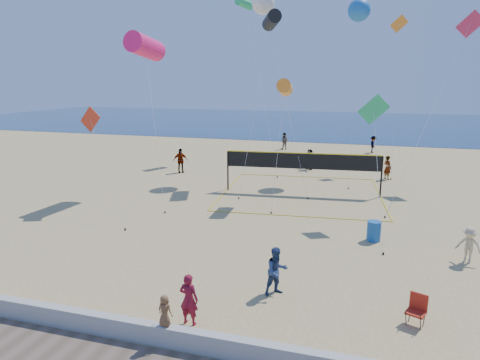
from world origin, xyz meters
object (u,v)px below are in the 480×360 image
(woman, at_px, (189,299))
(volleyball_net, at_px, (302,165))
(trash_barrel, at_px, (374,231))
(camp_chair, at_px, (417,308))

(woman, distance_m, volleyball_net, 16.02)
(trash_barrel, relative_size, volleyball_net, 0.09)
(woman, relative_size, trash_barrel, 1.74)
(camp_chair, distance_m, trash_barrel, 6.85)
(volleyball_net, bearing_deg, woman, -98.89)
(trash_barrel, distance_m, volleyball_net, 8.64)
(trash_barrel, bearing_deg, camp_chair, -80.22)
(camp_chair, bearing_deg, trash_barrel, 122.02)
(woman, bearing_deg, trash_barrel, -119.30)
(woman, height_order, volleyball_net, volleyball_net)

